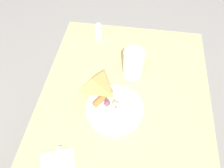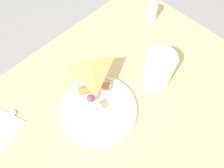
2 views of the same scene
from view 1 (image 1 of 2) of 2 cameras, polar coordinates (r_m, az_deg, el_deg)
The scene contains 5 objects.
ground_plane at distance 1.53m, azimuth 1.63°, elevation -21.02°, with size 6.00×6.00×0.00m, color gray.
dining_table at distance 0.95m, azimuth 2.49°, elevation -11.35°, with size 1.01×0.68×0.74m.
plate_pizza at distance 0.83m, azimuth 0.51°, elevation -6.16°, with size 0.22×0.22×0.05m.
milk_glass at distance 0.91m, azimuth 5.56°, elevation 5.24°, with size 0.09×0.09×0.13m.
salt_shaker at distance 1.07m, azimuth -3.50°, elevation 13.70°, with size 0.04×0.04×0.09m.
Camera 1 is at (-0.40, -0.02, 1.48)m, focal length 35.00 mm.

